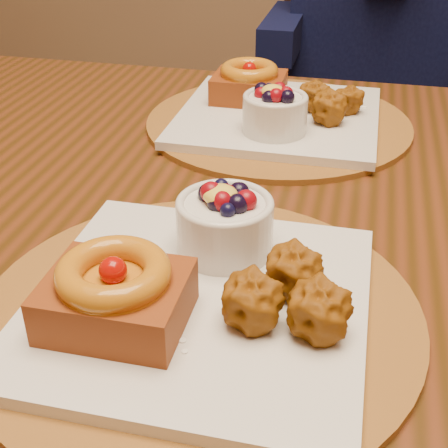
% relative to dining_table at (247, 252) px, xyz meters
% --- Properties ---
extents(dining_table, '(1.60, 0.90, 0.76)m').
position_rel_dining_table_xyz_m(dining_table, '(0.00, 0.00, 0.00)').
color(dining_table, '#38210A').
rests_on(dining_table, ground).
extents(place_setting_near, '(0.38, 0.38, 0.09)m').
position_rel_dining_table_xyz_m(place_setting_near, '(-0.00, -0.22, 0.10)').
color(place_setting_near, brown).
rests_on(place_setting_near, dining_table).
extents(place_setting_far, '(0.38, 0.38, 0.08)m').
position_rel_dining_table_xyz_m(place_setting_far, '(-0.00, 0.22, 0.10)').
color(place_setting_far, brown).
rests_on(place_setting_far, dining_table).
extents(chair_far, '(0.52, 0.52, 0.85)m').
position_rel_dining_table_xyz_m(chair_far, '(0.06, 0.85, -0.21)').
color(chair_far, black).
rests_on(chair_far, ground).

